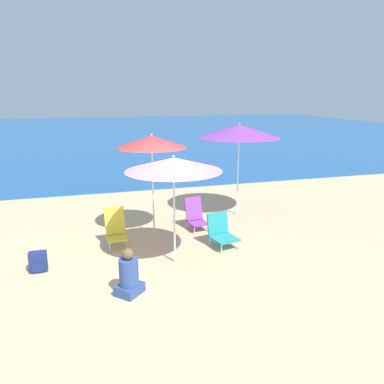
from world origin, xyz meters
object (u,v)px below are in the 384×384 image
at_px(beach_umbrella_purple, 239,131).
at_px(beach_chair_teal, 221,231).
at_px(beach_umbrella_pink, 174,164).
at_px(backpack_navy, 38,262).
at_px(person_seated_near, 129,276).
at_px(beach_umbrella_red, 152,142).
at_px(beach_chair_purple, 195,215).
at_px(beach_chair_yellow, 116,228).

xyz_separation_m(beach_umbrella_purple, beach_chair_teal, (-1.15, -1.88, -1.88)).
xyz_separation_m(beach_umbrella_pink, backpack_navy, (-2.47, 0.31, -1.72)).
height_order(beach_umbrella_pink, person_seated_near, beach_umbrella_pink).
bearing_deg(beach_umbrella_red, beach_chair_purple, 6.02).
bearing_deg(person_seated_near, backpack_navy, -174.78).
bearing_deg(beach_umbrella_red, beach_umbrella_pink, -85.79).
height_order(beach_chair_purple, beach_chair_teal, beach_chair_purple).
height_order(beach_umbrella_pink, beach_chair_purple, beach_umbrella_pink).
bearing_deg(beach_umbrella_red, backpack_navy, -152.41).
height_order(beach_umbrella_purple, beach_umbrella_red, beach_umbrella_purple).
height_order(beach_chair_yellow, person_seated_near, beach_chair_yellow).
bearing_deg(beach_umbrella_pink, beach_umbrella_purple, 46.32).
height_order(beach_umbrella_purple, person_seated_near, beach_umbrella_purple).
distance_m(beach_umbrella_pink, beach_chair_yellow, 2.12).
relative_size(beach_chair_teal, backpack_navy, 1.87).
xyz_separation_m(beach_umbrella_purple, beach_chair_purple, (-1.37, -0.74, -1.87)).
xyz_separation_m(beach_umbrella_purple, backpack_navy, (-4.74, -2.07, -2.02)).
height_order(beach_chair_purple, backpack_navy, beach_chair_purple).
distance_m(beach_chair_teal, backpack_navy, 3.60).
xyz_separation_m(beach_chair_purple, person_seated_near, (-1.88, -2.59, -0.02)).
relative_size(beach_chair_purple, beach_chair_yellow, 0.92).
height_order(beach_chair_purple, person_seated_near, person_seated_near).
height_order(beach_umbrella_red, beach_chair_purple, beach_umbrella_red).
xyz_separation_m(beach_umbrella_red, backpack_navy, (-2.35, -1.23, -1.94)).
bearing_deg(beach_chair_purple, backpack_navy, -167.46).
bearing_deg(beach_chair_purple, person_seated_near, -135.13).
xyz_separation_m(beach_chair_teal, person_seated_near, (-2.10, -1.44, -0.01)).
distance_m(beach_umbrella_pink, person_seated_near, 2.09).
relative_size(beach_chair_teal, beach_chair_yellow, 0.86).
bearing_deg(beach_chair_yellow, beach_chair_teal, -18.95).
bearing_deg(person_seated_near, beach_umbrella_purple, 90.89).
distance_m(beach_umbrella_purple, person_seated_near, 5.02).
xyz_separation_m(beach_umbrella_pink, beach_umbrella_red, (-0.11, 1.54, 0.22)).
relative_size(beach_umbrella_pink, person_seated_near, 2.63).
relative_size(beach_chair_purple, beach_chair_teal, 1.06).
bearing_deg(beach_chair_yellow, beach_umbrella_purple, 18.23).
bearing_deg(beach_umbrella_red, beach_umbrella_purple, 19.47).
relative_size(beach_umbrella_purple, beach_umbrella_pink, 1.17).
xyz_separation_m(beach_umbrella_purple, beach_umbrella_red, (-2.39, -0.84, -0.08)).
height_order(beach_umbrella_purple, backpack_navy, beach_umbrella_purple).
bearing_deg(beach_chair_purple, beach_chair_teal, -88.12).
distance_m(beach_umbrella_pink, beach_umbrella_red, 1.56).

